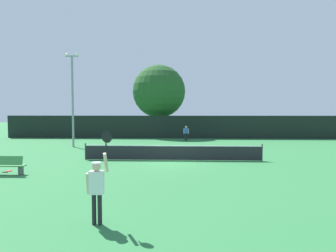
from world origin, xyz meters
TOP-DOWN VIEW (x-y plane):
  - ground_plane at (0.00, 0.00)m, footprint 120.00×120.00m
  - tennis_net at (0.00, 0.00)m, footprint 11.34×0.08m
  - perimeter_fence at (0.00, 14.53)m, footprint 39.86×0.12m
  - player_serving at (-1.81, -10.18)m, footprint 0.68×0.40m
  - player_receiving at (1.13, 11.81)m, footprint 0.57×0.23m
  - tennis_ball at (1.39, -0.85)m, footprint 0.07×0.07m
  - spare_racket at (-8.45, -3.64)m, footprint 0.28×0.52m
  - courtside_bench at (-8.06, -4.43)m, footprint 1.80×0.44m
  - light_pole at (-8.89, 6.35)m, footprint 1.18×0.28m
  - large_tree at (-2.18, 17.62)m, footprint 6.64×6.64m
  - parked_car_near at (-2.49, 23.41)m, footprint 1.96×4.23m
  - parked_car_mid at (6.47, 20.48)m, footprint 2.37×4.39m

SIDE VIEW (x-z plane):
  - ground_plane at x=0.00m, z-range 0.00..0.00m
  - spare_racket at x=-8.45m, z-range 0.00..0.04m
  - tennis_ball at x=1.39m, z-range 0.00..0.07m
  - courtside_bench at x=-8.06m, z-range 0.01..0.96m
  - tennis_net at x=0.00m, z-range -0.02..1.05m
  - parked_car_near at x=-2.49m, z-range -0.07..1.62m
  - parked_car_mid at x=6.47m, z-range -0.07..1.62m
  - player_receiving at x=1.13m, z-range 0.17..1.75m
  - player_serving at x=-1.81m, z-range -0.14..2.44m
  - perimeter_fence at x=0.00m, z-range 0.00..2.63m
  - light_pole at x=-8.89m, z-range 0.56..8.73m
  - large_tree at x=-2.18m, z-range 1.15..10.13m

